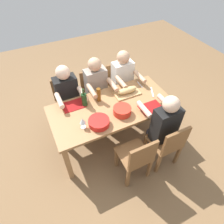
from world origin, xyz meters
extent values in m
plane|color=brown|center=(0.00, 0.00, 0.00)|extent=(8.00, 8.00, 0.00)
cube|color=#9E7044|center=(0.00, 0.00, 0.72)|extent=(1.77, 0.85, 0.04)
cube|color=#9E7044|center=(-0.83, -0.36, 0.35)|extent=(0.07, 0.07, 0.70)
cube|color=#9E7044|center=(0.83, -0.36, 0.35)|extent=(0.07, 0.07, 0.70)
cube|color=#9E7044|center=(-0.83, 0.36, 0.35)|extent=(0.07, 0.07, 0.70)
cube|color=#9E7044|center=(0.83, 0.36, 0.35)|extent=(0.07, 0.07, 0.70)
cube|color=brown|center=(0.00, 0.66, 0.44)|extent=(0.40, 0.40, 0.03)
cube|color=brown|center=(0.00, 0.84, 0.65)|extent=(0.38, 0.04, 0.40)
cube|color=brown|center=(0.17, 0.49, 0.21)|extent=(0.04, 0.04, 0.42)
cube|color=brown|center=(-0.17, 0.49, 0.21)|extent=(0.04, 0.04, 0.42)
cube|color=brown|center=(0.17, 0.83, 0.21)|extent=(0.04, 0.04, 0.42)
cube|color=brown|center=(-0.17, 0.83, 0.21)|extent=(0.04, 0.04, 0.42)
cylinder|color=#2D2D38|center=(0.08, 0.44, 0.23)|extent=(0.11, 0.11, 0.45)
cylinder|color=#2D2D38|center=(-0.08, 0.44, 0.23)|extent=(0.11, 0.11, 0.45)
cube|color=gray|center=(0.00, 0.60, 0.73)|extent=(0.34, 0.20, 0.55)
cylinder|color=tan|center=(0.17, 0.33, 0.85)|extent=(0.07, 0.30, 0.07)
cylinder|color=tan|center=(-0.17, 0.33, 0.85)|extent=(0.07, 0.30, 0.07)
sphere|color=tan|center=(0.00, 0.60, 1.09)|extent=(0.21, 0.21, 0.21)
cube|color=brown|center=(0.00, -0.66, 0.44)|extent=(0.40, 0.40, 0.03)
cube|color=brown|center=(0.00, -0.84, 0.65)|extent=(0.38, 0.04, 0.40)
cube|color=brown|center=(-0.17, -0.49, 0.21)|extent=(0.04, 0.04, 0.42)
cube|color=brown|center=(0.17, -0.49, 0.21)|extent=(0.04, 0.04, 0.42)
cube|color=brown|center=(-0.17, -0.83, 0.21)|extent=(0.04, 0.04, 0.42)
cube|color=brown|center=(0.17, -0.83, 0.21)|extent=(0.04, 0.04, 0.42)
cube|color=brown|center=(0.49, 0.66, 0.44)|extent=(0.40, 0.40, 0.03)
cube|color=brown|center=(0.49, 0.84, 0.65)|extent=(0.38, 0.04, 0.40)
cube|color=brown|center=(0.66, 0.49, 0.21)|extent=(0.04, 0.04, 0.42)
cube|color=brown|center=(0.32, 0.49, 0.21)|extent=(0.04, 0.04, 0.42)
cube|color=brown|center=(0.66, 0.83, 0.21)|extent=(0.04, 0.04, 0.42)
cube|color=brown|center=(0.32, 0.83, 0.21)|extent=(0.04, 0.04, 0.42)
cylinder|color=#2D2D38|center=(0.57, 0.44, 0.23)|extent=(0.11, 0.11, 0.45)
cylinder|color=#2D2D38|center=(0.41, 0.44, 0.23)|extent=(0.11, 0.11, 0.45)
cube|color=white|center=(0.49, 0.60, 0.73)|extent=(0.34, 0.20, 0.55)
cylinder|color=tan|center=(0.66, 0.33, 0.85)|extent=(0.07, 0.30, 0.07)
cylinder|color=tan|center=(0.32, 0.33, 0.85)|extent=(0.07, 0.30, 0.07)
sphere|color=tan|center=(0.49, 0.60, 1.09)|extent=(0.21, 0.21, 0.21)
cube|color=brown|center=(-0.49, 0.66, 0.44)|extent=(0.40, 0.40, 0.03)
cube|color=brown|center=(-0.49, 0.84, 0.65)|extent=(0.38, 0.04, 0.40)
cube|color=brown|center=(-0.32, 0.49, 0.21)|extent=(0.04, 0.04, 0.42)
cube|color=brown|center=(-0.66, 0.49, 0.21)|extent=(0.04, 0.04, 0.42)
cube|color=brown|center=(-0.32, 0.83, 0.21)|extent=(0.04, 0.04, 0.42)
cube|color=brown|center=(-0.66, 0.83, 0.21)|extent=(0.04, 0.04, 0.42)
cylinder|color=#2D2D38|center=(-0.41, 0.44, 0.23)|extent=(0.11, 0.11, 0.45)
cylinder|color=#2D2D38|center=(-0.57, 0.44, 0.23)|extent=(0.11, 0.11, 0.45)
cube|color=black|center=(-0.49, 0.60, 0.73)|extent=(0.34, 0.20, 0.55)
cylinder|color=beige|center=(-0.32, 0.33, 0.85)|extent=(0.07, 0.30, 0.07)
cylinder|color=beige|center=(-0.66, 0.33, 0.85)|extent=(0.07, 0.30, 0.07)
sphere|color=beige|center=(-0.49, 0.60, 1.09)|extent=(0.21, 0.21, 0.21)
cube|color=brown|center=(0.49, -0.66, 0.44)|extent=(0.40, 0.40, 0.03)
cube|color=brown|center=(0.49, -0.84, 0.65)|extent=(0.38, 0.04, 0.40)
cube|color=brown|center=(0.32, -0.49, 0.21)|extent=(0.04, 0.04, 0.42)
cube|color=brown|center=(0.66, -0.49, 0.21)|extent=(0.04, 0.04, 0.42)
cube|color=brown|center=(0.32, -0.83, 0.21)|extent=(0.04, 0.04, 0.42)
cube|color=brown|center=(0.66, -0.83, 0.21)|extent=(0.04, 0.04, 0.42)
cylinder|color=#2D2D38|center=(0.41, -0.44, 0.23)|extent=(0.11, 0.11, 0.45)
cylinder|color=#2D2D38|center=(0.57, -0.44, 0.23)|extent=(0.11, 0.11, 0.45)
cube|color=black|center=(0.49, -0.60, 0.73)|extent=(0.34, 0.20, 0.55)
cylinder|color=beige|center=(0.32, -0.33, 0.85)|extent=(0.07, 0.30, 0.07)
cylinder|color=beige|center=(0.66, -0.33, 0.85)|extent=(0.07, 0.30, 0.07)
sphere|color=beige|center=(0.49, -0.60, 1.09)|extent=(0.21, 0.21, 0.21)
cylinder|color=red|center=(0.07, -0.18, 0.79)|extent=(0.25, 0.25, 0.10)
cylinder|color=#2D7028|center=(0.07, -0.18, 0.82)|extent=(0.22, 0.22, 0.04)
cylinder|color=red|center=(-0.30, -0.23, 0.78)|extent=(0.28, 0.28, 0.08)
cylinder|color=beige|center=(-0.30, -0.23, 0.81)|extent=(0.24, 0.24, 0.03)
cube|color=tan|center=(0.33, 0.16, 0.75)|extent=(0.40, 0.22, 0.02)
ellipsoid|color=tan|center=(0.33, 0.16, 0.81)|extent=(0.32, 0.11, 0.09)
cylinder|color=#193819|center=(-0.34, 0.20, 0.84)|extent=(0.08, 0.08, 0.20)
cylinder|color=#193819|center=(-0.34, 0.20, 0.98)|extent=(0.03, 0.03, 0.09)
cylinder|color=brown|center=(-0.12, 0.20, 0.85)|extent=(0.06, 0.06, 0.22)
cylinder|color=silver|center=(-0.50, -0.19, 0.74)|extent=(0.07, 0.07, 0.01)
cylinder|color=silver|center=(-0.50, -0.19, 0.78)|extent=(0.01, 0.01, 0.07)
cone|color=silver|center=(-0.50, -0.19, 0.86)|extent=(0.08, 0.08, 0.08)
cube|color=silver|center=(0.63, 0.26, 0.74)|extent=(0.02, 0.17, 0.01)
cube|color=maroon|center=(-0.49, 0.26, 0.74)|extent=(0.32, 0.23, 0.01)
cube|color=maroon|center=(0.49, -0.26, 0.74)|extent=(0.32, 0.23, 0.01)
cube|color=silver|center=(0.70, 0.02, 0.74)|extent=(0.12, 0.22, 0.01)
camera|label=1|loc=(-0.88, -1.81, 2.67)|focal=31.19mm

